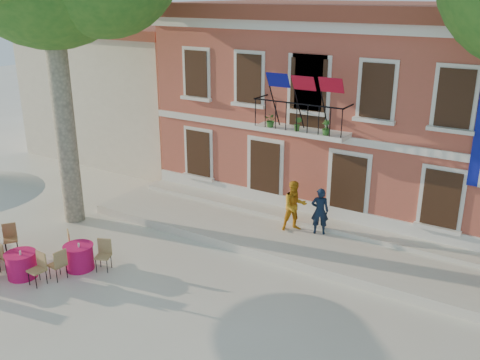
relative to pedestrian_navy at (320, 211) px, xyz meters
name	(u,v)px	position (x,y,z in m)	size (l,w,h in m)	color
ground	(151,279)	(-3.09, -4.89, -1.10)	(90.00, 90.00, 0.00)	beige
main_building	(350,101)	(-1.09, 5.10, 2.68)	(13.50, 9.59, 7.50)	#A64F3B
neighbor_west	(148,86)	(-12.59, 6.11, 2.12)	(9.40, 9.40, 6.40)	beige
terrace	(283,235)	(-1.09, -0.49, -0.95)	(14.00, 3.40, 0.30)	silver
pedestrian_navy	(320,211)	(0.00, 0.00, 0.00)	(0.58, 0.38, 1.59)	black
pedestrian_orange	(295,206)	(-0.83, -0.19, 0.07)	(0.84, 0.65, 1.73)	orange
cafe_table_3	(21,264)	(-6.38, -6.75, -0.68)	(1.94, 0.90, 0.95)	#DF1569
cafe_table_4	(79,256)	(-5.33, -5.52, -0.67)	(1.86, 1.70, 0.95)	#DF1569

